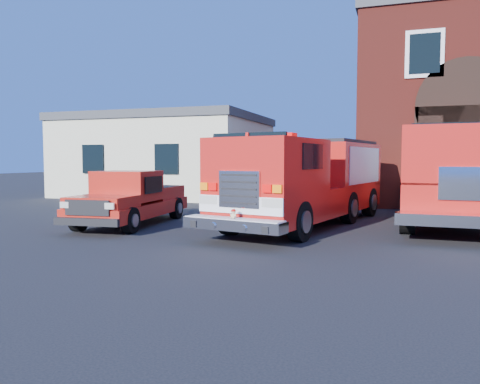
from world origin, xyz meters
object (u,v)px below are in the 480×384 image
(side_building, at_px, (168,155))
(fire_engine, at_px, (308,180))
(secondary_truck, at_px, (449,170))
(pickup_truck, at_px, (131,199))

(side_building, height_order, fire_engine, side_building)
(side_building, xyz_separation_m, secondary_truck, (13.69, -7.19, -0.56))
(side_building, xyz_separation_m, pickup_truck, (4.46, -11.07, -1.43))
(fire_engine, xyz_separation_m, pickup_truck, (-5.11, -1.67, -0.59))
(side_building, height_order, pickup_truck, side_building)
(pickup_truck, height_order, secondary_truck, secondary_truck)
(fire_engine, height_order, secondary_truck, secondary_truck)
(pickup_truck, distance_m, secondary_truck, 10.05)
(side_building, distance_m, pickup_truck, 12.02)
(fire_engine, distance_m, pickup_truck, 5.41)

